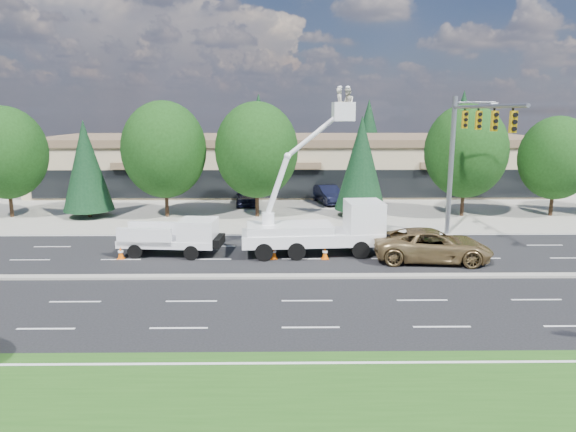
{
  "coord_description": "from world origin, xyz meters",
  "views": [
    {
      "loc": [
        -1.08,
        -24.18,
        8.05
      ],
      "look_at": [
        -0.75,
        3.42,
        2.4
      ],
      "focal_mm": 32.0,
      "sensor_mm": 36.0,
      "label": 1
    }
  ],
  "objects_px": {
    "signal_mast": "(465,145)",
    "minivan": "(432,245)",
    "utility_pickup": "(176,240)",
    "bucket_truck": "(323,221)"
  },
  "relations": [
    {
      "from": "bucket_truck",
      "to": "minivan",
      "type": "bearing_deg",
      "value": -18.31
    },
    {
      "from": "signal_mast",
      "to": "bucket_truck",
      "type": "height_order",
      "value": "bucket_truck"
    },
    {
      "from": "signal_mast",
      "to": "minivan",
      "type": "bearing_deg",
      "value": -124.33
    },
    {
      "from": "bucket_truck",
      "to": "utility_pickup",
      "type": "bearing_deg",
      "value": 176.16
    },
    {
      "from": "signal_mast",
      "to": "minivan",
      "type": "distance_m",
      "value": 7.3
    },
    {
      "from": "utility_pickup",
      "to": "bucket_truck",
      "type": "distance_m",
      "value": 8.47
    },
    {
      "from": "utility_pickup",
      "to": "minivan",
      "type": "bearing_deg",
      "value": -0.33
    },
    {
      "from": "bucket_truck",
      "to": "minivan",
      "type": "xyz_separation_m",
      "value": [
        5.86,
        -1.45,
        -1.08
      ]
    },
    {
      "from": "signal_mast",
      "to": "bucket_truck",
      "type": "distance_m",
      "value": 10.07
    },
    {
      "from": "signal_mast",
      "to": "minivan",
      "type": "xyz_separation_m",
      "value": [
        -2.9,
        -4.24,
        -5.18
      ]
    }
  ]
}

